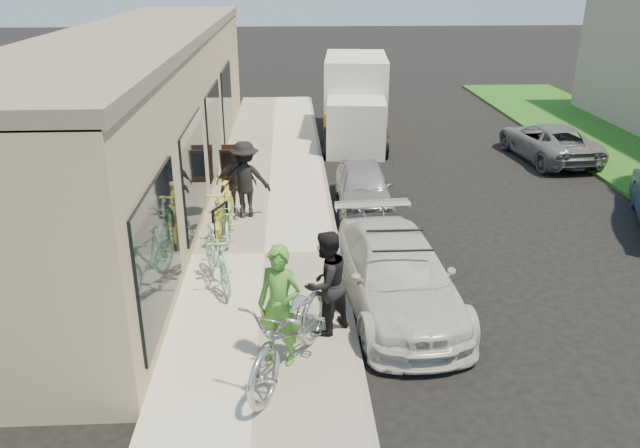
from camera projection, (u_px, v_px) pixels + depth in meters
name	position (u px, v px, depth m)	size (l,w,h in m)	color
ground	(380.00, 334.00, 10.37)	(120.00, 120.00, 0.00)	black
sidewalk	(265.00, 256.00, 13.01)	(3.00, 34.00, 0.15)	beige
curb	(339.00, 255.00, 13.09)	(0.12, 34.00, 0.13)	gray
storefront	(147.00, 110.00, 16.69)	(3.60, 20.00, 4.22)	tan
bike_rack	(221.00, 221.00, 13.14)	(0.30, 0.60, 0.91)	black
sandwich_board	(232.00, 164.00, 17.19)	(0.60, 0.61, 0.97)	black
sedan_white	(396.00, 274.00, 10.98)	(2.17, 4.60, 1.34)	silver
sedan_silver	(363.00, 186.00, 15.66)	(1.34, 3.33, 1.13)	#9C9CA1
moving_truck	(355.00, 103.00, 22.08)	(2.63, 5.83, 2.78)	silver
far_car_gray	(548.00, 141.00, 19.70)	(1.91, 4.14, 1.15)	slate
tandem_bike	(291.00, 332.00, 8.92)	(0.89, 2.56, 1.35)	#AAAAAC
woman_rider	(280.00, 306.00, 9.08)	(0.68, 0.45, 1.87)	#458D2F
man_standing	(326.00, 283.00, 9.87)	(0.85, 0.66, 1.74)	black
cruiser_bike_a	(217.00, 258.00, 11.49)	(0.51, 1.82, 1.09)	#8BD0B5
cruiser_bike_b	(229.00, 218.00, 13.61)	(0.59, 1.70, 0.89)	#8BD0B5
cruiser_bike_c	(223.00, 210.00, 13.67)	(0.54, 1.90, 1.14)	yellow
bystander_a	(245.00, 179.00, 14.61)	(1.18, 0.68, 1.82)	black
bystander_b	(236.00, 183.00, 14.64)	(0.95, 0.40, 1.62)	brown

